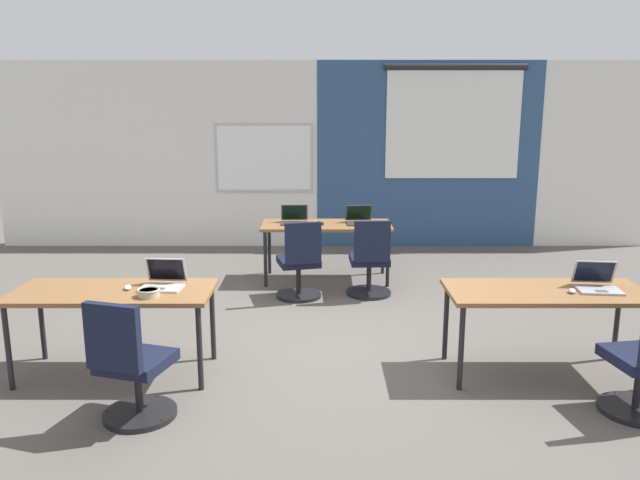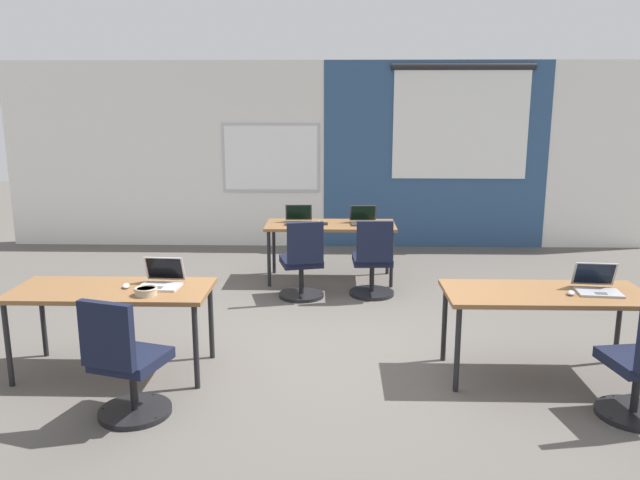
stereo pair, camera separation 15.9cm
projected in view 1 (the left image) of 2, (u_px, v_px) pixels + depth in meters
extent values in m
plane|color=#56514C|center=(329.00, 346.00, 5.80)|extent=(24.00, 24.00, 0.00)
cube|color=silver|center=(326.00, 155.00, 9.60)|extent=(10.00, 0.20, 2.80)
cube|color=#2D4C75|center=(429.00, 156.00, 9.49)|extent=(3.37, 0.01, 2.80)
cube|color=#B7B7BC|center=(265.00, 158.00, 9.49)|extent=(1.48, 0.02, 1.04)
cube|color=white|center=(264.00, 158.00, 9.49)|extent=(1.40, 0.02, 0.96)
cube|color=white|center=(453.00, 125.00, 9.37)|extent=(2.00, 0.02, 1.58)
cylinder|color=black|center=(456.00, 67.00, 9.19)|extent=(2.10, 0.10, 0.10)
cube|color=brown|center=(113.00, 292.00, 5.06)|extent=(1.60, 0.70, 0.04)
cylinder|color=black|center=(8.00, 348.00, 4.85)|extent=(0.04, 0.04, 0.68)
cylinder|color=black|center=(200.00, 348.00, 4.85)|extent=(0.04, 0.04, 0.68)
cylinder|color=black|center=(42.00, 322.00, 5.43)|extent=(0.04, 0.04, 0.68)
cylinder|color=black|center=(213.00, 322.00, 5.43)|extent=(0.04, 0.04, 0.68)
cube|color=brown|center=(547.00, 292.00, 5.06)|extent=(1.60, 0.70, 0.04)
cylinder|color=black|center=(461.00, 348.00, 4.84)|extent=(0.04, 0.04, 0.68)
cylinder|color=black|center=(446.00, 322.00, 5.43)|extent=(0.04, 0.04, 0.68)
cylinder|color=black|center=(617.00, 322.00, 5.43)|extent=(0.04, 0.04, 0.68)
cube|color=brown|center=(327.00, 225.00, 7.79)|extent=(1.60, 0.70, 0.04)
cylinder|color=black|center=(266.00, 259.00, 7.58)|extent=(0.04, 0.04, 0.68)
cylinder|color=black|center=(388.00, 259.00, 7.58)|extent=(0.04, 0.04, 0.68)
cylinder|color=black|center=(270.00, 248.00, 8.17)|extent=(0.04, 0.04, 0.68)
cylinder|color=black|center=(383.00, 248.00, 8.16)|extent=(0.04, 0.04, 0.68)
cube|color=#B7B7BC|center=(162.00, 288.00, 5.08)|extent=(0.35, 0.25, 0.02)
cube|color=#4C4C4F|center=(159.00, 289.00, 5.03)|extent=(0.09, 0.07, 0.00)
cube|color=#B7B7BC|center=(167.00, 270.00, 5.20)|extent=(0.33, 0.10, 0.21)
cube|color=black|center=(166.00, 270.00, 5.20)|extent=(0.30, 0.09, 0.18)
ellipsoid|color=silver|center=(128.00, 287.00, 5.07)|extent=(0.07, 0.11, 0.03)
cylinder|color=black|center=(141.00, 413.00, 4.50)|extent=(0.52, 0.52, 0.04)
cylinder|color=black|center=(139.00, 389.00, 4.45)|extent=(0.06, 0.06, 0.34)
cube|color=black|center=(137.00, 361.00, 4.41)|extent=(0.55, 0.55, 0.08)
cube|color=black|center=(113.00, 338.00, 4.12)|extent=(0.40, 0.17, 0.46)
sphere|color=black|center=(158.00, 399.00, 4.71)|extent=(0.04, 0.04, 0.04)
sphere|color=black|center=(163.00, 423.00, 4.36)|extent=(0.04, 0.04, 0.04)
sphere|color=black|center=(108.00, 414.00, 4.49)|extent=(0.04, 0.04, 0.04)
cube|color=#9E9EA3|center=(600.00, 290.00, 5.01)|extent=(0.35, 0.26, 0.02)
cube|color=#4C4C4F|center=(602.00, 291.00, 4.96)|extent=(0.10, 0.07, 0.00)
cube|color=#9E9EA3|center=(594.00, 272.00, 5.14)|extent=(0.34, 0.13, 0.20)
cube|color=black|center=(595.00, 272.00, 5.14)|extent=(0.30, 0.11, 0.18)
ellipsoid|color=#B2B2B7|center=(572.00, 291.00, 4.98)|extent=(0.09, 0.11, 0.03)
cylinder|color=black|center=(636.00, 409.00, 4.55)|extent=(0.52, 0.52, 0.04)
cylinder|color=black|center=(638.00, 385.00, 4.51)|extent=(0.06, 0.06, 0.34)
sphere|color=black|center=(616.00, 395.00, 4.78)|extent=(0.04, 0.04, 0.04)
sphere|color=black|center=(614.00, 416.00, 4.45)|extent=(0.04, 0.04, 0.04)
cube|color=#333338|center=(361.00, 224.00, 7.75)|extent=(0.34, 0.25, 0.02)
cube|color=#4C4C4F|center=(361.00, 224.00, 7.70)|extent=(0.09, 0.07, 0.00)
cube|color=#333338|center=(359.00, 213.00, 7.88)|extent=(0.34, 0.12, 0.20)
cube|color=black|center=(359.00, 213.00, 7.88)|extent=(0.30, 0.10, 0.18)
cylinder|color=black|center=(369.00, 293.00, 7.34)|extent=(0.52, 0.52, 0.04)
cylinder|color=black|center=(369.00, 277.00, 7.30)|extent=(0.06, 0.06, 0.34)
cube|color=black|center=(370.00, 259.00, 7.25)|extent=(0.46, 0.46, 0.08)
cube|color=black|center=(373.00, 241.00, 6.95)|extent=(0.40, 0.08, 0.46)
sphere|color=black|center=(367.00, 287.00, 7.57)|extent=(0.04, 0.04, 0.04)
sphere|color=black|center=(389.00, 294.00, 7.28)|extent=(0.04, 0.04, 0.04)
sphere|color=black|center=(351.00, 294.00, 7.26)|extent=(0.04, 0.04, 0.04)
cube|color=#333338|center=(295.00, 223.00, 7.77)|extent=(0.34, 0.24, 0.02)
cube|color=#4C4C4F|center=(295.00, 223.00, 7.71)|extent=(0.09, 0.06, 0.00)
cube|color=#333338|center=(295.00, 212.00, 7.90)|extent=(0.33, 0.10, 0.21)
cube|color=black|center=(295.00, 212.00, 7.89)|extent=(0.30, 0.09, 0.18)
cube|color=black|center=(315.00, 224.00, 7.78)|extent=(0.22, 0.19, 0.00)
ellipsoid|color=#B2B2B7|center=(315.00, 222.00, 7.78)|extent=(0.06, 0.10, 0.03)
cylinder|color=black|center=(299.00, 295.00, 7.25)|extent=(0.52, 0.52, 0.04)
cylinder|color=black|center=(299.00, 279.00, 7.21)|extent=(0.06, 0.06, 0.34)
cube|color=black|center=(299.00, 261.00, 7.16)|extent=(0.53, 0.53, 0.08)
cube|color=black|center=(303.00, 243.00, 6.87)|extent=(0.40, 0.16, 0.46)
sphere|color=black|center=(295.00, 289.00, 7.47)|extent=(0.04, 0.04, 0.04)
sphere|color=black|center=(319.00, 295.00, 7.23)|extent=(0.04, 0.04, 0.04)
sphere|color=black|center=(281.00, 298.00, 7.13)|extent=(0.04, 0.04, 0.04)
cylinder|color=tan|center=(149.00, 293.00, 4.88)|extent=(0.17, 0.17, 0.05)
torus|color=tan|center=(149.00, 290.00, 4.87)|extent=(0.18, 0.18, 0.02)
cylinder|color=gold|center=(149.00, 290.00, 4.88)|extent=(0.14, 0.14, 0.01)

